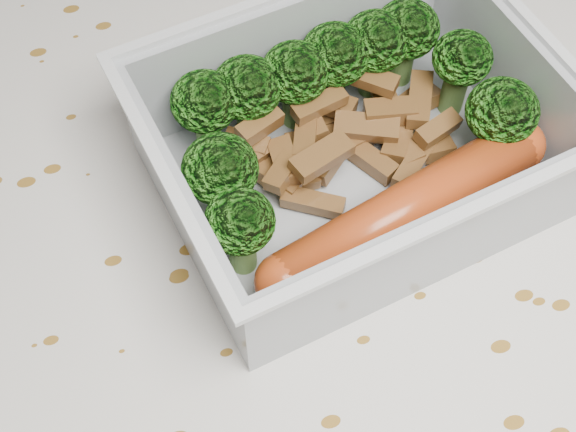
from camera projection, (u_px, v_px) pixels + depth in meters
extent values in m
cube|color=brown|center=(287.00, 267.00, 0.42)|extent=(1.40, 0.90, 0.04)
cube|color=silver|center=(287.00, 245.00, 0.40)|extent=(1.46, 0.96, 0.01)
cube|color=silver|center=(352.00, 177.00, 0.42)|extent=(0.21, 0.17, 0.00)
cube|color=silver|center=(291.00, 45.00, 0.42)|extent=(0.19, 0.04, 0.06)
cube|color=silver|center=(433.00, 249.00, 0.36)|extent=(0.19, 0.04, 0.06)
cube|color=silver|center=(510.00, 74.00, 0.41)|extent=(0.03, 0.13, 0.06)
cube|color=silver|center=(184.00, 211.00, 0.37)|extent=(0.03, 0.13, 0.06)
cube|color=silver|center=(451.00, 219.00, 0.33)|extent=(0.20, 0.04, 0.00)
cube|color=silver|center=(534.00, 25.00, 0.39)|extent=(0.03, 0.14, 0.00)
cube|color=silver|center=(164.00, 174.00, 0.34)|extent=(0.03, 0.14, 0.00)
cylinder|color=#608C3F|center=(209.00, 133.00, 0.42)|extent=(0.02, 0.02, 0.03)
ellipsoid|color=#36831E|center=(204.00, 101.00, 0.39)|extent=(0.03, 0.03, 0.03)
cylinder|color=#608C3F|center=(249.00, 119.00, 0.42)|extent=(0.02, 0.02, 0.03)
ellipsoid|color=#36831E|center=(247.00, 88.00, 0.40)|extent=(0.04, 0.04, 0.03)
cylinder|color=#608C3F|center=(295.00, 104.00, 0.43)|extent=(0.02, 0.02, 0.03)
ellipsoid|color=#36831E|center=(295.00, 72.00, 0.40)|extent=(0.04, 0.04, 0.03)
cylinder|color=#608C3F|center=(333.00, 87.00, 0.43)|extent=(0.02, 0.02, 0.02)
ellipsoid|color=#36831E|center=(335.00, 54.00, 0.41)|extent=(0.04, 0.04, 0.03)
cylinder|color=#608C3F|center=(372.00, 74.00, 0.44)|extent=(0.02, 0.02, 0.03)
ellipsoid|color=#36831E|center=(376.00, 41.00, 0.42)|extent=(0.04, 0.04, 0.03)
cylinder|color=#608C3F|center=(401.00, 62.00, 0.44)|extent=(0.02, 0.02, 0.03)
ellipsoid|color=#36831E|center=(407.00, 29.00, 0.42)|extent=(0.03, 0.03, 0.03)
cylinder|color=#608C3F|center=(224.00, 198.00, 0.39)|extent=(0.02, 0.02, 0.02)
ellipsoid|color=#36831E|center=(220.00, 169.00, 0.37)|extent=(0.04, 0.04, 0.03)
cylinder|color=#608C3F|center=(454.00, 90.00, 0.43)|extent=(0.02, 0.02, 0.03)
ellipsoid|color=#36831E|center=(462.00, 58.00, 0.41)|extent=(0.03, 0.03, 0.03)
cylinder|color=#608C3F|center=(242.00, 249.00, 0.38)|extent=(0.02, 0.02, 0.03)
ellipsoid|color=#36831E|center=(240.00, 221.00, 0.36)|extent=(0.03, 0.03, 0.03)
cylinder|color=#608C3F|center=(491.00, 142.00, 0.41)|extent=(0.02, 0.02, 0.02)
ellipsoid|color=#36831E|center=(502.00, 111.00, 0.39)|extent=(0.04, 0.04, 0.03)
cube|color=brown|center=(302.00, 168.00, 0.41)|extent=(0.01, 0.03, 0.01)
cube|color=brown|center=(420.00, 100.00, 0.42)|extent=(0.03, 0.04, 0.01)
cube|color=brown|center=(312.00, 140.00, 0.42)|extent=(0.03, 0.01, 0.01)
cube|color=brown|center=(259.00, 126.00, 0.40)|extent=(0.03, 0.02, 0.01)
cube|color=brown|center=(283.00, 172.00, 0.40)|extent=(0.02, 0.02, 0.01)
cube|color=brown|center=(404.00, 104.00, 0.43)|extent=(0.03, 0.02, 0.01)
cube|color=brown|center=(247.00, 143.00, 0.41)|extent=(0.03, 0.02, 0.01)
cube|color=brown|center=(438.00, 129.00, 0.41)|extent=(0.03, 0.02, 0.01)
cube|color=brown|center=(248.00, 158.00, 0.40)|extent=(0.03, 0.02, 0.01)
cube|color=brown|center=(413.00, 106.00, 0.43)|extent=(0.04, 0.02, 0.01)
cube|color=brown|center=(323.00, 111.00, 0.43)|extent=(0.01, 0.02, 0.01)
cube|color=brown|center=(399.00, 142.00, 0.42)|extent=(0.03, 0.03, 0.01)
cube|color=brown|center=(329.00, 161.00, 0.41)|extent=(0.03, 0.03, 0.01)
cube|color=brown|center=(390.00, 112.00, 0.42)|extent=(0.03, 0.02, 0.01)
cube|color=brown|center=(428.00, 151.00, 0.42)|extent=(0.03, 0.01, 0.01)
cube|color=brown|center=(356.00, 138.00, 0.42)|extent=(0.03, 0.02, 0.01)
cube|color=brown|center=(366.00, 127.00, 0.41)|extent=(0.04, 0.03, 0.01)
cube|color=brown|center=(414.00, 163.00, 0.41)|extent=(0.03, 0.03, 0.01)
cube|color=brown|center=(368.00, 78.00, 0.42)|extent=(0.03, 0.03, 0.01)
cube|color=brown|center=(307.00, 115.00, 0.42)|extent=(0.02, 0.03, 0.01)
cube|color=brown|center=(313.00, 202.00, 0.40)|extent=(0.03, 0.03, 0.01)
cube|color=brown|center=(280.00, 179.00, 0.41)|extent=(0.03, 0.03, 0.01)
cube|color=brown|center=(406.00, 148.00, 0.42)|extent=(0.01, 0.02, 0.01)
cube|color=brown|center=(285.00, 161.00, 0.40)|extent=(0.01, 0.03, 0.01)
cube|color=brown|center=(328.00, 103.00, 0.42)|extent=(0.03, 0.03, 0.01)
cube|color=brown|center=(307.00, 134.00, 0.41)|extent=(0.02, 0.03, 0.01)
cube|color=brown|center=(319.00, 105.00, 0.41)|extent=(0.03, 0.02, 0.01)
cube|color=brown|center=(388.00, 105.00, 0.43)|extent=(0.02, 0.03, 0.01)
cube|color=brown|center=(322.00, 157.00, 0.39)|extent=(0.03, 0.02, 0.01)
cube|color=brown|center=(371.00, 160.00, 0.42)|extent=(0.02, 0.03, 0.01)
cylinder|color=#AB3D15|center=(407.00, 210.00, 0.38)|extent=(0.14, 0.07, 0.03)
sphere|color=#AB3D15|center=(518.00, 146.00, 0.40)|extent=(0.03, 0.03, 0.03)
sphere|color=#AB3D15|center=(284.00, 282.00, 0.36)|extent=(0.03, 0.03, 0.03)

